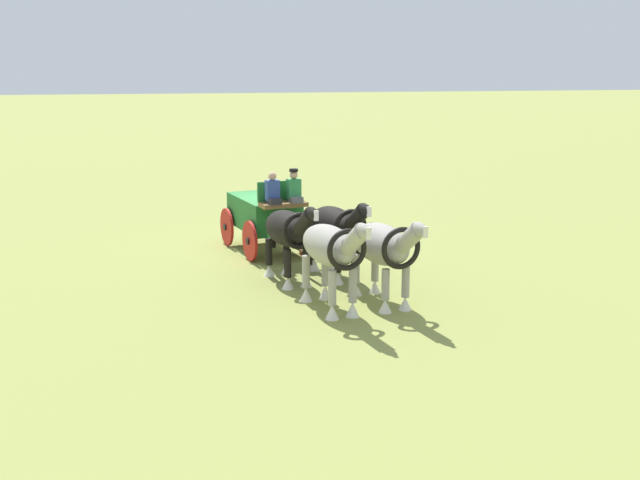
% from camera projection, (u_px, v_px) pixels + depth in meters
% --- Properties ---
extents(ground_plane, '(220.00, 220.00, 0.00)m').
position_uv_depth(ground_plane, '(264.00, 250.00, 24.84)').
color(ground_plane, olive).
extents(show_wagon, '(5.67, 2.35, 2.59)m').
position_uv_depth(show_wagon, '(266.00, 214.00, 24.43)').
color(show_wagon, '#236B2D').
rests_on(show_wagon, ground).
extents(draft_horse_rear_near, '(3.18, 1.30, 2.20)m').
position_uv_depth(draft_horse_rear_near, '(337.00, 227.00, 21.47)').
color(draft_horse_rear_near, black).
rests_on(draft_horse_rear_near, ground).
extents(draft_horse_rear_off, '(2.96, 1.28, 2.18)m').
position_uv_depth(draft_horse_rear_off, '(289.00, 232.00, 20.98)').
color(draft_horse_rear_off, black).
rests_on(draft_horse_rear_off, ground).
extents(draft_horse_lead_near, '(3.17, 1.36, 2.21)m').
position_uv_depth(draft_horse_lead_near, '(383.00, 247.00, 19.15)').
color(draft_horse_lead_near, '#9E998E').
rests_on(draft_horse_lead_near, ground).
extents(draft_horse_lead_off, '(3.14, 1.32, 2.29)m').
position_uv_depth(draft_horse_lead_off, '(331.00, 249.00, 18.63)').
color(draft_horse_lead_off, '#9E998E').
rests_on(draft_horse_lead_off, ground).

